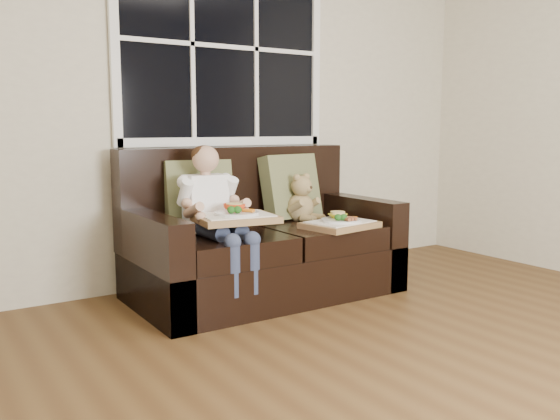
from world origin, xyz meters
TOP-DOWN VIEW (x-y plane):
  - ground at (0.00, 0.00)m, footprint 5.00×5.00m
  - window_back at (0.02, 2.48)m, footprint 1.62×0.04m
  - loveseat at (0.02, 2.02)m, footprint 1.70×0.92m
  - pillow_left at (-0.34, 2.17)m, footprint 0.46×0.26m
  - pillow_right at (0.38, 2.17)m, footprint 0.48×0.27m
  - child at (-0.37, 1.90)m, footprint 0.36×0.59m
  - teddy_bear at (0.38, 2.04)m, footprint 0.23×0.28m
  - tray_left at (-0.31, 1.73)m, footprint 0.50×0.41m
  - tray_right at (0.42, 1.67)m, footprint 0.50×0.41m

SIDE VIEW (x-z plane):
  - ground at x=0.00m, z-range 0.00..0.00m
  - loveseat at x=0.02m, z-range -0.17..0.79m
  - tray_right at x=0.42m, z-range 0.43..0.53m
  - tray_left at x=-0.31m, z-range 0.53..0.63m
  - teddy_bear at x=0.38m, z-range 0.41..0.76m
  - child at x=-0.37m, z-range 0.22..1.05m
  - pillow_left at x=-0.34m, z-range 0.44..0.89m
  - pillow_right at x=0.38m, z-range 0.44..0.91m
  - window_back at x=0.02m, z-range 0.96..2.33m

